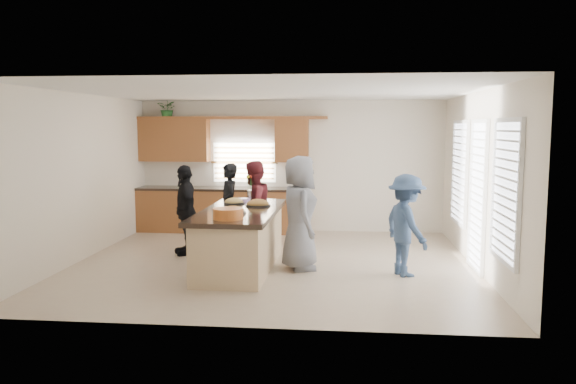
# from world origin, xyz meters

# --- Properties ---
(floor) EXTENTS (6.50, 6.50, 0.00)m
(floor) POSITION_xyz_m (0.00, 0.00, 0.00)
(floor) COLOR #BEA88D
(floor) RESTS_ON ground
(room_shell) EXTENTS (6.52, 6.02, 2.81)m
(room_shell) POSITION_xyz_m (0.00, 0.00, 1.90)
(room_shell) COLOR silver
(room_shell) RESTS_ON ground
(back_cabinetry) EXTENTS (4.08, 0.66, 2.46)m
(back_cabinetry) POSITION_xyz_m (-1.47, 2.73, 0.91)
(back_cabinetry) COLOR brown
(back_cabinetry) RESTS_ON ground
(right_wall_glazing) EXTENTS (0.06, 4.00, 2.25)m
(right_wall_glazing) POSITION_xyz_m (3.22, -0.13, 1.34)
(right_wall_glazing) COLOR white
(right_wall_glazing) RESTS_ON ground
(island) EXTENTS (1.19, 2.72, 0.95)m
(island) POSITION_xyz_m (-0.48, -0.39, 0.45)
(island) COLOR tan
(island) RESTS_ON ground
(platter_front) EXTENTS (0.41, 0.41, 0.17)m
(platter_front) POSITION_xyz_m (-0.51, -0.79, 0.98)
(platter_front) COLOR black
(platter_front) RESTS_ON island
(platter_mid) EXTENTS (0.41, 0.41, 0.17)m
(platter_mid) POSITION_xyz_m (-0.25, 0.03, 0.98)
(platter_mid) COLOR black
(platter_mid) RESTS_ON island
(platter_back) EXTENTS (0.35, 0.35, 0.14)m
(platter_back) POSITION_xyz_m (-0.70, 0.26, 0.98)
(platter_back) COLOR black
(platter_back) RESTS_ON island
(salad_bowl) EXTENTS (0.43, 0.43, 0.15)m
(salad_bowl) POSITION_xyz_m (-0.47, -1.32, 1.04)
(salad_bowl) COLOR #CF6625
(salad_bowl) RESTS_ON island
(clear_cup) EXTENTS (0.08, 0.08, 0.11)m
(clear_cup) POSITION_xyz_m (-0.27, -1.22, 1.01)
(clear_cup) COLOR white
(clear_cup) RESTS_ON island
(plate_stack) EXTENTS (0.24, 0.24, 0.06)m
(plate_stack) POSITION_xyz_m (-0.59, 0.52, 0.98)
(plate_stack) COLOR #BB8FD1
(plate_stack) RESTS_ON island
(flower_vase) EXTENTS (0.14, 0.14, 0.44)m
(flower_vase) POSITION_xyz_m (-0.51, 0.84, 1.18)
(flower_vase) COLOR silver
(flower_vase) RESTS_ON island
(potted_plant) EXTENTS (0.51, 0.48, 0.46)m
(potted_plant) POSITION_xyz_m (-2.63, 2.82, 2.63)
(potted_plant) COLOR #2A6A2A
(potted_plant) RESTS_ON back_cabinetry
(woman_left_back) EXTENTS (0.58, 0.68, 1.57)m
(woman_left_back) POSITION_xyz_m (-0.96, 1.08, 0.79)
(woman_left_back) COLOR black
(woman_left_back) RESTS_ON ground
(woman_left_mid) EXTENTS (0.91, 0.99, 1.64)m
(woman_left_mid) POSITION_xyz_m (-0.47, 0.88, 0.82)
(woman_left_mid) COLOR maroon
(woman_left_mid) RESTS_ON ground
(woman_left_front) EXTENTS (0.76, 1.00, 1.58)m
(woman_left_front) POSITION_xyz_m (-1.62, 0.53, 0.79)
(woman_left_front) COLOR black
(woman_left_front) RESTS_ON ground
(woman_right_back) EXTENTS (0.93, 1.14, 1.54)m
(woman_right_back) POSITION_xyz_m (2.09, -0.55, 0.77)
(woman_right_back) COLOR navy
(woman_right_back) RESTS_ON ground
(woman_right_front) EXTENTS (0.79, 1.00, 1.80)m
(woman_right_front) POSITION_xyz_m (0.46, -0.32, 0.90)
(woman_right_front) COLOR slate
(woman_right_front) RESTS_ON ground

